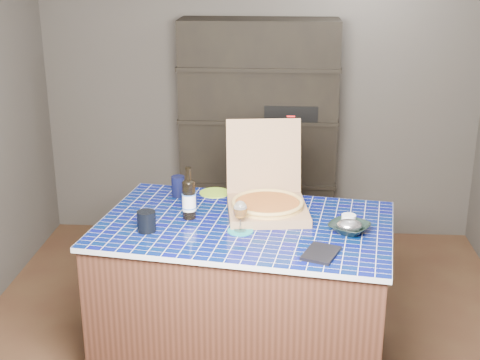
# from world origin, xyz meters

# --- Properties ---
(room) EXTENTS (3.50, 3.50, 3.50)m
(room) POSITION_xyz_m (0.00, 0.00, 1.25)
(room) COLOR brown
(room) RESTS_ON ground
(shelving_unit) EXTENTS (1.20, 0.41, 1.80)m
(shelving_unit) POSITION_xyz_m (0.00, 1.53, 0.90)
(shelving_unit) COLOR black
(shelving_unit) RESTS_ON floor
(kitchen_island) EXTENTS (1.72, 1.23, 0.87)m
(kitchen_island) POSITION_xyz_m (-0.00, -0.18, 0.44)
(kitchen_island) COLOR #4E2A1E
(kitchen_island) RESTS_ON floor
(pizza_box) EXTENTS (0.50, 0.59, 0.48)m
(pizza_box) POSITION_xyz_m (0.11, -0.01, 0.94)
(pizza_box) COLOR #91694B
(pizza_box) RESTS_ON kitchen_island
(mead_bottle) EXTENTS (0.08, 0.08, 0.30)m
(mead_bottle) POSITION_xyz_m (-0.32, -0.13, 0.99)
(mead_bottle) COLOR black
(mead_bottle) RESTS_ON kitchen_island
(teal_trivet) EXTENTS (0.14, 0.14, 0.01)m
(teal_trivet) POSITION_xyz_m (-0.02, -0.29, 0.87)
(teal_trivet) COLOR teal
(teal_trivet) RESTS_ON kitchen_island
(wine_glass) EXTENTS (0.07, 0.07, 0.17)m
(wine_glass) POSITION_xyz_m (-0.02, -0.29, 0.99)
(wine_glass) COLOR white
(wine_glass) RESTS_ON teal_trivet
(tumbler) EXTENTS (0.10, 0.10, 0.11)m
(tumbler) POSITION_xyz_m (-0.52, -0.32, 0.93)
(tumbler) COLOR black
(tumbler) RESTS_ON kitchen_island
(dvd_case) EXTENTS (0.21, 0.25, 0.02)m
(dvd_case) POSITION_xyz_m (0.40, -0.55, 0.88)
(dvd_case) COLOR black
(dvd_case) RESTS_ON kitchen_island
(bowl) EXTENTS (0.28, 0.28, 0.05)m
(bowl) POSITION_xyz_m (0.56, -0.27, 0.89)
(bowl) COLOR black
(bowl) RESTS_ON kitchen_island
(foil_contents) EXTENTS (0.14, 0.11, 0.06)m
(foil_contents) POSITION_xyz_m (0.56, -0.27, 0.91)
(foil_contents) COLOR silver
(foil_contents) RESTS_ON bowl
(white_jar) EXTENTS (0.08, 0.08, 0.07)m
(white_jar) POSITION_xyz_m (0.56, -0.18, 0.90)
(white_jar) COLOR white
(white_jar) RESTS_ON kitchen_island
(navy_cup) EXTENTS (0.08, 0.08, 0.13)m
(navy_cup) POSITION_xyz_m (-0.43, 0.22, 0.93)
(navy_cup) COLOR black
(navy_cup) RESTS_ON kitchen_island
(green_trivet) EXTENTS (0.19, 0.19, 0.01)m
(green_trivet) POSITION_xyz_m (-0.22, 0.28, 0.87)
(green_trivet) COLOR #91C72A
(green_trivet) RESTS_ON kitchen_island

